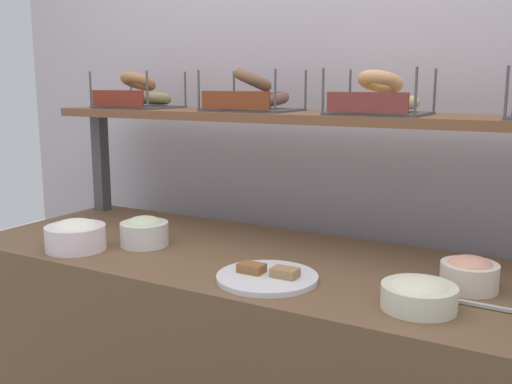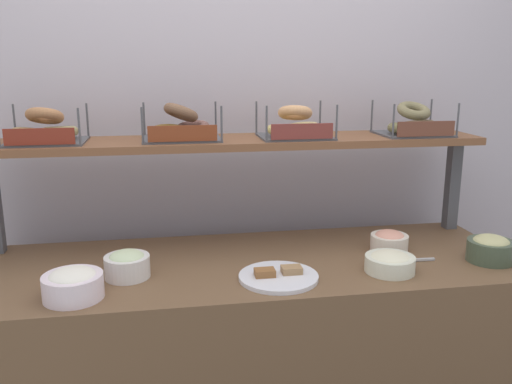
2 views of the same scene
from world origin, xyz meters
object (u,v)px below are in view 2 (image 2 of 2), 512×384
Objects in this scene: bowl_hummus at (490,248)px; bagel_basket_poppy at (413,124)px; bowl_potato_salad at (390,262)px; bagel_basket_cinnamon_raisin at (181,127)px; serving_spoon_near_plate at (404,260)px; serving_plate_white at (278,276)px; bagel_basket_plain at (295,126)px; bowl_scallion_spread at (127,264)px; bagel_basket_everything at (45,130)px; bowl_cream_cheese at (73,284)px; bowl_lox_spread at (389,241)px.

bowl_hummus is 0.60m from bagel_basket_poppy.
bowl_potato_salad is 0.58× the size of bagel_basket_cinnamon_raisin.
serving_plate_white is at bearing -170.97° from serving_spoon_near_plate.
bagel_basket_poppy reaches higher than bagel_basket_plain.
bowl_scallion_spread is (-0.92, 0.11, 0.01)m from bowl_potato_salad.
bowl_potato_salad is 0.67m from bagel_basket_poppy.
bagel_basket_everything reaches higher than serving_spoon_near_plate.
bagel_basket_everything is at bearing 179.28° from bagel_basket_poppy.
serving_plate_white is at bearing -11.59° from bowl_scallion_spread.
bowl_potato_salad is 0.61× the size of bagel_basket_poppy.
serving_spoon_near_plate is 1.00m from bagel_basket_cinnamon_raisin.
bagel_basket_poppy is at bearing 19.29° from bowl_cream_cheese.
bowl_hummus is at bearing -14.05° from bagel_basket_everything.
bagel_basket_everything is at bearing 179.10° from bagel_basket_plain.
bagel_basket_cinnamon_raisin is at bearing 177.93° from bagel_basket_plain.
bowl_hummus is at bearing -7.64° from serving_spoon_near_plate.
bowl_lox_spread is at bearing -35.31° from bagel_basket_plain.
bagel_basket_plain reaches higher than bowl_lox_spread.
bagel_basket_everything is at bearing 164.43° from serving_spoon_near_plate.
bowl_potato_salad is 0.62× the size of bagel_basket_everything.
serving_spoon_near_plate is 0.63× the size of bagel_basket_poppy.
bagel_basket_cinnamon_raisin is at bearing 155.40° from serving_spoon_near_plate.
bowl_potato_salad is at bearing -139.14° from serving_spoon_near_plate.
bowl_scallion_spread is at bearing 42.94° from bowl_cream_cheese.
bagel_basket_cinnamon_raisin is at bearing 58.14° from bowl_scallion_spread.
bagel_basket_cinnamon_raisin is (-1.13, 0.41, 0.43)m from bowl_hummus.
bowl_lox_spread is 0.94m from bagel_basket_cinnamon_raisin.
bowl_scallion_spread is 0.51× the size of bagel_basket_cinnamon_raisin.
bowl_lox_spread is 0.53m from serving_plate_white.
serving_spoon_near_plate is at bearing -1.50° from bowl_scallion_spread.
serving_spoon_near_plate is 0.63× the size of bagel_basket_plain.
bagel_basket_poppy reaches higher than bowl_lox_spread.
bagel_basket_poppy reaches higher than bowl_scallion_spread.
bagel_basket_cinnamon_raisin is 1.06× the size of bagel_basket_plain.
serving_plate_white is 1.52× the size of serving_spoon_near_plate.
bagel_basket_poppy reaches higher than serving_plate_white.
bagel_basket_everything is 0.99× the size of bagel_basket_poppy.
bagel_basket_cinnamon_raisin is at bearing 159.94° from bowl_hummus.
bowl_lox_spread is 0.12m from serving_spoon_near_plate.
bowl_potato_salad is at bearing -175.00° from bowl_hummus.
bowl_hummus is at bearing -68.17° from bagel_basket_poppy.
bowl_scallion_spread is at bearing 173.44° from bowl_potato_salad.
serving_spoon_near_plate is (1.02, -0.03, -0.04)m from bowl_scallion_spread.
bowl_cream_cheese is (-1.16, -0.24, 0.01)m from bowl_lox_spread.
serving_spoon_near_plate is at bearing -115.50° from bagel_basket_poppy.
bowl_hummus is (0.33, -0.16, 0.01)m from bowl_lox_spread.
bowl_cream_cheese is 0.66× the size of bagel_basket_plain.
bagel_basket_cinnamon_raisin is 1.05× the size of bagel_basket_poppy.
bagel_basket_plain is (0.67, 0.32, 0.43)m from bowl_scallion_spread.
serving_plate_white is at bearing -55.77° from bagel_basket_cinnamon_raisin.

